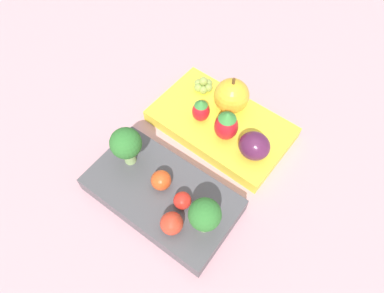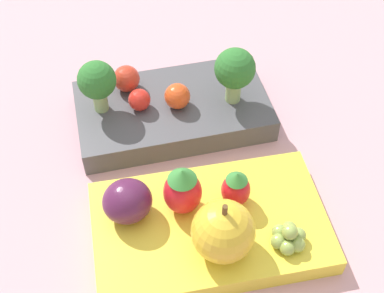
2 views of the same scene
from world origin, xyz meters
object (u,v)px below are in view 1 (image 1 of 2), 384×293
(apple, at_px, (229,95))
(plum, at_px, (254,146))
(cherry_tomato_0, at_px, (161,180))
(strawberry_0, at_px, (201,110))
(broccoli_floret_1, at_px, (126,144))
(strawberry_1, at_px, (226,125))
(grape_cluster, at_px, (203,85))
(bento_box_fruit, at_px, (218,123))
(cherry_tomato_1, at_px, (172,223))
(broccoli_floret_0, at_px, (205,215))
(bento_box_savoury, at_px, (162,195))
(cherry_tomato_2, at_px, (182,201))

(apple, xyz_separation_m, plum, (-0.07, 0.06, -0.01))
(cherry_tomato_0, height_order, strawberry_0, strawberry_0)
(apple, relative_size, strawberry_0, 1.56)
(strawberry_0, bearing_deg, broccoli_floret_1, 69.50)
(strawberry_1, height_order, grape_cluster, strawberry_1)
(apple, bearing_deg, strawberry_0, 60.42)
(strawberry_0, xyz_separation_m, strawberry_1, (-0.04, 0.01, 0.01))
(bento_box_fruit, height_order, cherry_tomato_1, cherry_tomato_1)
(broccoli_floret_0, relative_size, grape_cluster, 1.84)
(cherry_tomato_0, bearing_deg, plum, -126.26)
(bento_box_fruit, xyz_separation_m, broccoli_floret_0, (-0.06, 0.16, 0.05))
(bento_box_savoury, relative_size, bento_box_fruit, 0.94)
(bento_box_savoury, height_order, strawberry_1, strawberry_1)
(bento_box_fruit, xyz_separation_m, strawberry_1, (-0.02, 0.02, 0.03))
(cherry_tomato_0, relative_size, apple, 0.43)
(cherry_tomato_1, distance_m, strawberry_0, 0.17)
(cherry_tomato_0, bearing_deg, cherry_tomato_1, 135.81)
(bento_box_fruit, height_order, cherry_tomato_2, cherry_tomato_2)
(apple, xyz_separation_m, strawberry_0, (0.02, 0.04, -0.01))
(cherry_tomato_1, distance_m, cherry_tomato_2, 0.03)
(broccoli_floret_0, relative_size, strawberry_1, 1.12)
(cherry_tomato_0, distance_m, strawberry_1, 0.12)
(bento_box_savoury, xyz_separation_m, cherry_tomato_0, (0.00, -0.01, 0.03))
(broccoli_floret_0, relative_size, broccoli_floret_1, 0.93)
(bento_box_fruit, bearing_deg, bento_box_savoury, 87.45)
(cherry_tomato_1, xyz_separation_m, cherry_tomato_2, (0.00, -0.03, -0.00))
(bento_box_savoury, height_order, broccoli_floret_0, broccoli_floret_0)
(cherry_tomato_0, bearing_deg, grape_cluster, -77.33)
(strawberry_1, bearing_deg, broccoli_floret_1, 50.04)
(cherry_tomato_1, bearing_deg, plum, -103.91)
(broccoli_floret_0, distance_m, cherry_tomato_1, 0.04)
(cherry_tomato_2, distance_m, grape_cluster, 0.20)
(broccoli_floret_0, bearing_deg, apple, -70.81)
(bento_box_savoury, xyz_separation_m, bento_box_fruit, (-0.01, -0.14, -0.00))
(cherry_tomato_1, bearing_deg, strawberry_0, -71.31)
(broccoli_floret_0, xyz_separation_m, broccoli_floret_1, (0.13, -0.03, 0.00))
(cherry_tomato_1, height_order, apple, apple)
(broccoli_floret_0, bearing_deg, cherry_tomato_2, -17.40)
(cherry_tomato_0, bearing_deg, strawberry_0, -83.69)
(broccoli_floret_1, relative_size, apple, 1.01)
(broccoli_floret_1, relative_size, cherry_tomato_2, 2.77)
(cherry_tomato_2, bearing_deg, strawberry_0, -69.11)
(bento_box_fruit, distance_m, plum, 0.08)
(cherry_tomato_1, distance_m, grape_cluster, 0.23)
(bento_box_savoury, distance_m, cherry_tomato_2, 0.04)
(bento_box_fruit, height_order, broccoli_floret_0, broccoli_floret_0)
(broccoli_floret_1, xyz_separation_m, cherry_tomato_0, (-0.06, 0.01, -0.03))
(broccoli_floret_0, height_order, cherry_tomato_2, broccoli_floret_0)
(broccoli_floret_1, bearing_deg, cherry_tomato_2, 168.82)
(strawberry_0, height_order, grape_cluster, strawberry_0)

